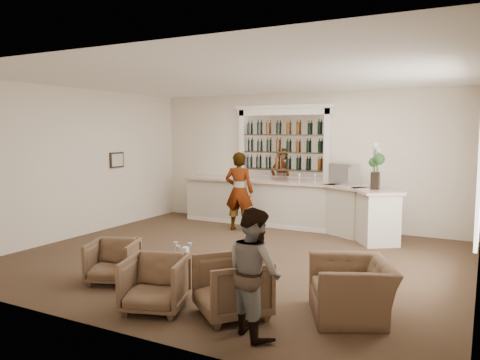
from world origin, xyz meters
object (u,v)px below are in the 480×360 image
bar_counter (289,205)px  espresso_machine (344,174)px  armchair_left (113,261)px  armchair_right (232,287)px  armchair_center (155,284)px  flower_vase (376,163)px  sommelier (239,191)px  guest (254,272)px  cocktail_table (181,274)px  armchair_far (351,289)px

bar_counter → espresso_machine: 1.56m
armchair_left → armchair_right: size_ratio=0.86×
armchair_center → espresso_machine: espresso_machine is taller
armchair_center → flower_vase: 5.61m
sommelier → flower_vase: bearing=172.1°
armchair_right → flower_vase: bearing=121.9°
sommelier → guest: size_ratio=1.25×
cocktail_table → armchair_center: 0.83m
bar_counter → guest: 6.10m
armchair_right → armchair_far: (1.35, 0.70, -0.03)m
cocktail_table → sommelier: (-1.23, 4.14, 0.69)m
guest → armchair_right: bearing=-1.3°
armchair_center → armchair_right: armchair_right is taller
cocktail_table → espresso_machine: (1.05, 5.02, 1.13)m
guest → armchair_left: bearing=20.6°
bar_counter → flower_vase: flower_vase is taller
armchair_center → espresso_machine: size_ratio=1.45×
bar_counter → flower_vase: size_ratio=5.93×
flower_vase → cocktail_table: bearing=-113.4°
bar_counter → guest: guest is taller
cocktail_table → armchair_right: bearing=-24.2°
sommelier → espresso_machine: size_ratio=3.40×
armchair_right → espresso_machine: bearing=131.6°
sommelier → armchair_center: (1.38, -4.95, -0.57)m
guest → espresso_machine: espresso_machine is taller
armchair_center → armchair_right: (0.98, 0.30, 0.03)m
cocktail_table → armchair_far: size_ratio=0.58×
cocktail_table → armchair_right: armchair_right is taller
armchair_center → armchair_far: bearing=4.9°
cocktail_table → espresso_machine: 5.25m
guest → espresso_machine: (-0.58, 5.88, 0.64)m
flower_vase → armchair_left: bearing=-123.8°
espresso_machine → armchair_left: bearing=-91.3°
flower_vase → guest: bearing=-92.8°
cocktail_table → guest: 1.90m
armchair_right → bar_counter: bearing=145.3°
bar_counter → sommelier: bearing=-139.9°
armchair_far → flower_vase: 4.41m
flower_vase → bar_counter: bearing=165.1°
armchair_left → flower_vase: (3.04, 4.55, 1.35)m
bar_counter → armchair_center: bearing=-85.6°
armchair_far → espresso_machine: (-1.44, 4.83, 1.02)m
armchair_right → flower_vase: size_ratio=0.88×
armchair_far → espresso_machine: size_ratio=2.01×
cocktail_table → armchair_left: size_ratio=0.87×
guest → armchair_left: guest is taller
armchair_left → espresso_machine: bearing=45.0°
espresso_machine → flower_vase: (0.84, -0.67, 0.30)m
cocktail_table → armchair_far: armchair_far is taller
sommelier → flower_vase: 3.21m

